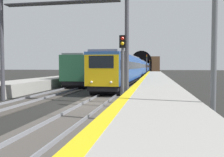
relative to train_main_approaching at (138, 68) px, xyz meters
The scene contains 13 objects.
ground_plane 45.03m from the train_main_approaching, behind, with size 320.00×320.00×0.00m, color black.
platform_right 45.18m from the train_main_approaching, behind, with size 112.00×3.53×1.08m, color #9E9B93.
platform_right_edge_strip 45.06m from the train_main_approaching, behind, with size 112.00×0.50×0.01m, color yellow.
track_main_line 45.03m from the train_main_approaching, behind, with size 160.00×3.09×0.21m.
track_adjacent_line 45.32m from the train_main_approaching, behind, with size 160.00×2.84×0.21m.
train_main_approaching is the anchor object (origin of this frame).
train_adjacent_platform 9.09m from the train_main_approaching, 145.84° to the left, with size 56.88×3.19×4.89m.
railway_signal_near 46.11m from the train_main_approaching, behind, with size 0.39×0.38×4.39m.
railway_signal_mid 3.55m from the train_main_approaching, 35.30° to the right, with size 0.39×0.38×5.70m.
railway_signal_far 49.41m from the train_main_approaching, ahead, with size 0.39×0.38×5.52m.
overhead_signal_gantry 44.65m from the train_main_approaching, behind, with size 0.70×9.43×7.72m.
tunnel_portal 64.59m from the train_main_approaching, ahead, with size 2.53×18.62×10.57m.
catenary_mast_near 50.71m from the train_main_approaching, behind, with size 0.22×1.79×7.18m.
Camera 1 is at (-15.50, -3.81, 2.53)m, focal length 38.72 mm.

